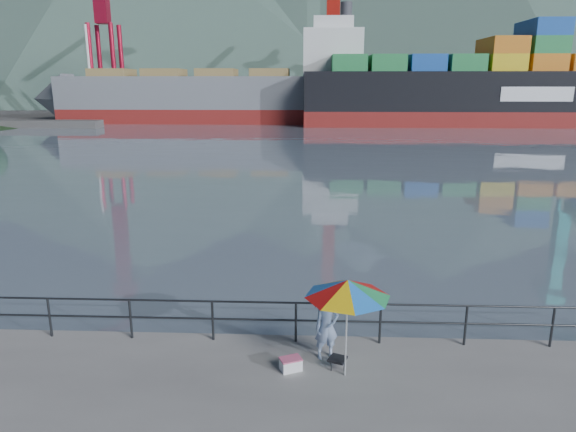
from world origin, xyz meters
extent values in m
cube|color=slate|center=(0.00, 130.00, 0.00)|extent=(500.00, 280.00, 0.00)
cube|color=#514F4C|center=(10.00, 93.00, 0.00)|extent=(200.00, 40.00, 0.40)
cylinder|color=#2D3033|center=(0.00, 1.70, 1.00)|extent=(22.00, 0.05, 0.05)
cylinder|color=#2D3033|center=(0.00, 1.70, 0.55)|extent=(22.00, 0.05, 0.05)
cube|color=#2D3033|center=(0.00, 1.70, 0.50)|extent=(22.00, 0.06, 1.00)
cone|color=#385147|center=(0.00, 205.00, 34.00)|extent=(282.88, 282.88, 68.00)
cube|color=#267F3F|center=(10.00, 92.00, 2.60)|extent=(6.00, 2.40, 5.20)
cube|color=#267F3F|center=(16.50, 92.00, 2.60)|extent=(6.00, 2.40, 5.20)
cube|color=orange|center=(23.00, 92.00, 2.60)|extent=(6.00, 2.40, 5.20)
cube|color=yellow|center=(29.50, 92.00, 3.90)|extent=(6.00, 2.40, 7.80)
cube|color=gray|center=(36.00, 92.00, 3.90)|extent=(6.00, 2.40, 7.80)
cube|color=red|center=(42.50, 92.00, 1.30)|extent=(6.00, 2.40, 2.60)
cube|color=#194CA5|center=(49.00, 92.00, 1.30)|extent=(6.00, 2.40, 2.60)
cube|color=red|center=(10.00, 95.00, 3.90)|extent=(6.00, 2.40, 7.80)
cube|color=gray|center=(16.50, 95.00, 3.90)|extent=(6.00, 2.40, 7.80)
cube|color=yellow|center=(23.00, 95.00, 2.60)|extent=(6.00, 2.40, 5.20)
cube|color=#194CA5|center=(29.50, 95.00, 2.60)|extent=(6.00, 2.40, 5.20)
cube|color=gray|center=(36.00, 95.00, 1.30)|extent=(6.00, 2.40, 2.60)
cube|color=gray|center=(42.50, 95.00, 1.30)|extent=(6.00, 2.40, 2.60)
cube|color=#194CA5|center=(49.00, 95.00, 2.60)|extent=(6.00, 2.40, 5.20)
imported|color=#355C95|center=(1.71, 0.99, 0.76)|extent=(0.63, 0.51, 1.51)
cylinder|color=white|center=(2.09, 0.26, 0.99)|extent=(0.04, 0.04, 1.99)
cone|color=yellow|center=(2.09, 0.26, 1.99)|extent=(1.95, 1.95, 0.37)
cube|color=black|center=(1.94, 0.56, 0.21)|extent=(0.46, 0.46, 0.05)
cube|color=#2D3033|center=(1.94, 0.56, 0.09)|extent=(0.30, 0.30, 0.19)
cube|color=silver|center=(0.92, 0.42, 0.13)|extent=(0.52, 0.44, 0.25)
cylinder|color=black|center=(1.51, 2.14, 0.00)|extent=(0.09, 1.72, 1.21)
cube|color=maroon|center=(-12.22, 74.86, 0.75)|extent=(52.73, 9.13, 2.50)
cube|color=gray|center=(-12.22, 74.86, 4.50)|extent=(52.73, 9.13, 5.00)
cube|color=silver|center=(4.65, 74.86, 10.50)|extent=(9.00, 7.67, 7.00)
cube|color=maroon|center=(32.91, 70.88, 0.75)|extent=(65.10, 10.85, 2.50)
cube|color=black|center=(32.91, 70.88, 4.80)|extent=(65.10, 10.85, 5.60)
camera|label=1|loc=(1.29, -9.49, 6.03)|focal=32.00mm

